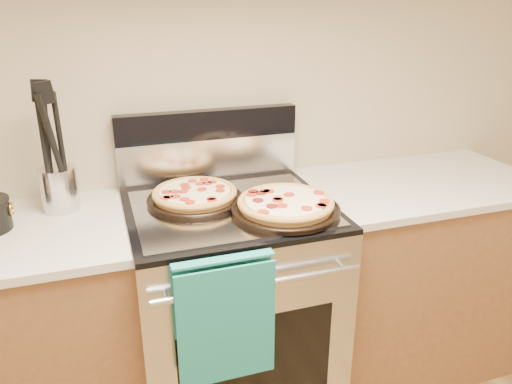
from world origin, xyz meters
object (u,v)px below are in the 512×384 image
object	(u,v)px
pepperoni_pizza_back	(195,195)
range_body	(231,311)
utensil_crock	(59,189)
pepperoni_pizza_front	(286,205)

from	to	relation	value
pepperoni_pizza_back	range_body	bearing A→B (deg)	-31.63
pepperoni_pizza_back	utensil_crock	bearing A→B (deg)	166.68
pepperoni_pizza_front	utensil_crock	xyz separation A→B (m)	(-0.77, 0.32, 0.04)
range_body	utensil_crock	bearing A→B (deg)	162.82
utensil_crock	pepperoni_pizza_front	bearing A→B (deg)	-22.37
range_body	utensil_crock	world-z (taller)	utensil_crock
pepperoni_pizza_back	utensil_crock	xyz separation A→B (m)	(-0.48, 0.11, 0.04)
pepperoni_pizza_back	pepperoni_pizza_front	world-z (taller)	pepperoni_pizza_front
range_body	utensil_crock	distance (m)	0.83
pepperoni_pizza_back	utensil_crock	world-z (taller)	utensil_crock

